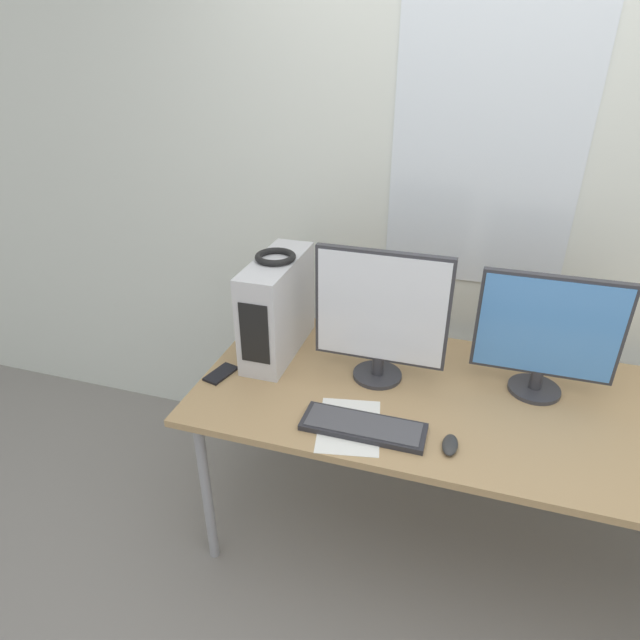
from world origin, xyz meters
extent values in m
cube|color=silver|center=(0.00, 1.01, 1.35)|extent=(8.00, 0.06, 2.70)
cube|color=white|center=(-0.18, 0.98, 1.63)|extent=(0.73, 0.01, 1.26)
cube|color=tan|center=(0.00, 0.44, 0.74)|extent=(2.23, 0.88, 0.03)
cylinder|color=#99999E|center=(-1.03, 0.08, 0.36)|extent=(0.04, 0.04, 0.73)
cylinder|color=#99999E|center=(-1.03, 0.80, 0.36)|extent=(0.04, 0.04, 0.73)
cube|color=silver|center=(-0.90, 0.56, 0.96)|extent=(0.16, 0.47, 0.41)
cube|color=black|center=(-0.90, 0.33, 0.96)|extent=(0.11, 0.00, 0.25)
torus|color=black|center=(-0.90, 0.56, 1.18)|extent=(0.16, 0.16, 0.03)
cylinder|color=#333338|center=(-0.46, 0.49, 0.76)|extent=(0.19, 0.19, 0.02)
cylinder|color=#333338|center=(-0.46, 0.49, 0.81)|extent=(0.04, 0.04, 0.08)
cube|color=#333338|center=(-0.46, 0.49, 1.06)|extent=(0.50, 0.03, 0.44)
cube|color=white|center=(-0.46, 0.47, 1.06)|extent=(0.47, 0.00, 0.42)
cylinder|color=#333338|center=(0.12, 0.57, 0.76)|extent=(0.19, 0.19, 0.02)
cylinder|color=#333338|center=(0.12, 0.57, 0.81)|extent=(0.04, 0.04, 0.08)
cube|color=#333338|center=(0.12, 0.57, 1.03)|extent=(0.49, 0.03, 0.39)
cube|color=#4C8CD8|center=(0.12, 0.55, 1.03)|extent=(0.47, 0.00, 0.36)
cube|color=#28282D|center=(-0.44, 0.16, 0.77)|extent=(0.42, 0.14, 0.02)
cube|color=#47474C|center=(-0.44, 0.16, 0.78)|extent=(0.39, 0.12, 0.00)
ellipsoid|color=#2D2D2D|center=(-0.15, 0.15, 0.77)|extent=(0.05, 0.11, 0.03)
cube|color=black|center=(-1.05, 0.32, 0.76)|extent=(0.10, 0.15, 0.01)
cube|color=white|center=(-0.49, 0.16, 0.76)|extent=(0.26, 0.33, 0.00)
camera|label=1|loc=(-0.15, -1.25, 1.94)|focal=30.00mm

